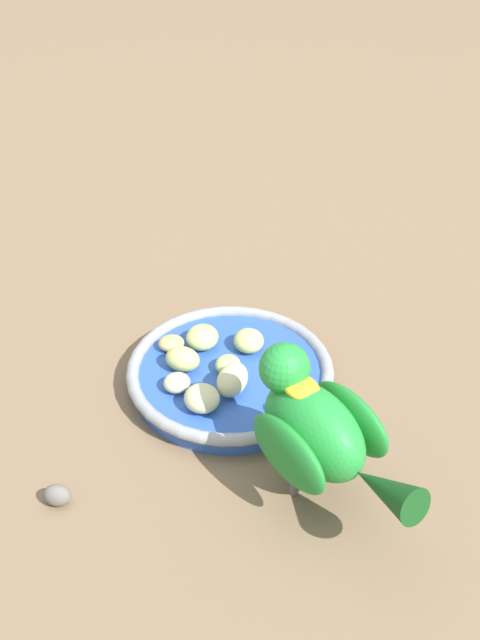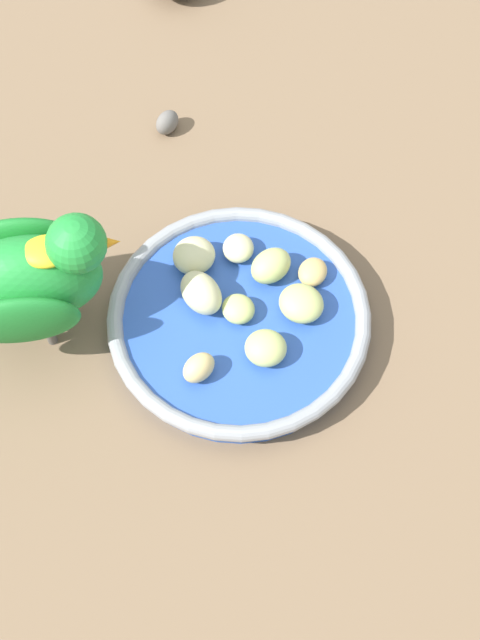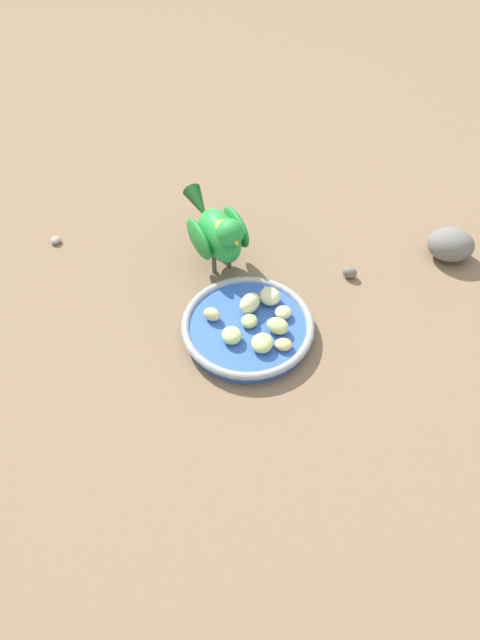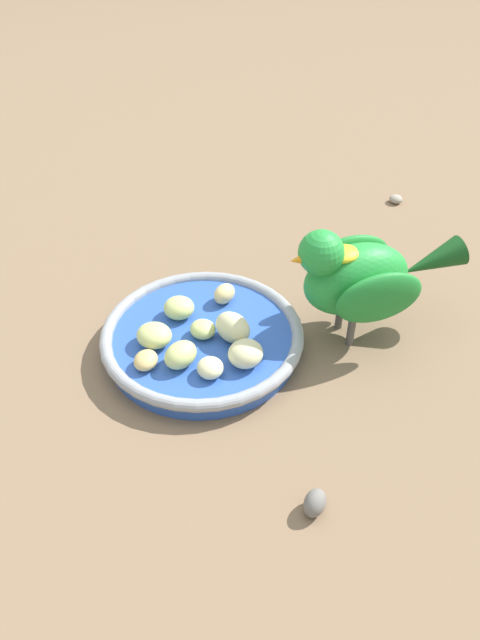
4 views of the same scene
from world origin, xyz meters
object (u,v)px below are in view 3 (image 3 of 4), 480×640
at_px(apple_piece_0, 270,296).
at_px(apple_piece_2, 250,303).
at_px(pebble_0, 350,273).
at_px(rock_large, 451,245).
at_px(apple_piece_5, 286,343).
at_px(pebble_1, 56,240).
at_px(feeding_bowl, 248,328).
at_px(apple_piece_3, 212,314).
at_px(apple_piece_7, 232,335).
at_px(apple_piece_8, 262,343).
at_px(apple_piece_1, 278,326).
at_px(apple_piece_6, 281,311).
at_px(parrot, 219,232).
at_px(apple_piece_4, 249,321).

height_order(apple_piece_0, apple_piece_2, apple_piece_2).
relative_size(apple_piece_2, pebble_0, 1.63).
relative_size(apple_piece_2, rock_large, 0.49).
relative_size(apple_piece_5, pebble_1, 1.43).
relative_size(feeding_bowl, apple_piece_2, 5.29).
distance_m(apple_piece_3, apple_piece_7, 0.05).
xyz_separation_m(apple_piece_0, apple_piece_8, (0.07, 0.06, -0.00)).
distance_m(apple_piece_0, apple_piece_1, 0.06).
height_order(apple_piece_1, apple_piece_2, apple_piece_2).
bearing_deg(pebble_1, apple_piece_7, 100.79).
relative_size(apple_piece_1, apple_piece_8, 0.98).
distance_m(apple_piece_0, apple_piece_7, 0.09).
height_order(apple_piece_1, rock_large, rock_large).
distance_m(apple_piece_6, rock_large, 0.31).
bearing_deg(apple_piece_7, feeding_bowl, -171.69).
distance_m(apple_piece_0, apple_piece_6, 0.03).
distance_m(apple_piece_7, apple_piece_8, 0.04).
relative_size(apple_piece_3, rock_large, 0.34).
bearing_deg(apple_piece_7, apple_piece_2, -156.28).
bearing_deg(apple_piece_6, feeding_bowl, -18.24).
relative_size(apple_piece_1, apple_piece_5, 1.32).
bearing_deg(apple_piece_5, pebble_1, -74.36).
height_order(parrot, pebble_1, parrot).
distance_m(apple_piece_2, apple_piece_6, 0.05).
bearing_deg(apple_piece_1, feeding_bowl, -55.84).
bearing_deg(apple_piece_5, apple_piece_0, -118.84).
bearing_deg(apple_piece_1, apple_piece_7, -27.62).
height_order(apple_piece_2, pebble_0, apple_piece_2).
distance_m(apple_piece_4, apple_piece_6, 0.05).
relative_size(apple_piece_0, apple_piece_3, 1.27).
bearing_deg(apple_piece_5, parrot, -103.70).
distance_m(apple_piece_5, apple_piece_8, 0.03).
xyz_separation_m(apple_piece_6, pebble_0, (-0.15, 0.01, -0.02)).
bearing_deg(rock_large, apple_piece_0, -20.19).
height_order(apple_piece_2, apple_piece_6, apple_piece_2).
bearing_deg(parrot, apple_piece_7, -18.78).
bearing_deg(parrot, apple_piece_0, 13.05).
bearing_deg(apple_piece_8, apple_piece_4, -109.33).
bearing_deg(pebble_0, apple_piece_6, -2.00).
bearing_deg(apple_piece_8, apple_piece_3, -78.60).
distance_m(feeding_bowl, apple_piece_1, 0.05).
xyz_separation_m(feeding_bowl, apple_piece_5, (-0.01, 0.06, 0.01)).
distance_m(apple_piece_6, pebble_0, 0.15).
bearing_deg(apple_piece_1, pebble_0, -175.15).
bearing_deg(apple_piece_6, pebble_1, -67.56).
xyz_separation_m(apple_piece_4, apple_piece_7, (0.04, 0.00, 0.00)).
bearing_deg(parrot, apple_piece_5, 2.37).
height_order(feeding_bowl, apple_piece_3, apple_piece_3).
relative_size(apple_piece_4, pebble_1, 1.42).
relative_size(apple_piece_5, parrot, 0.14).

